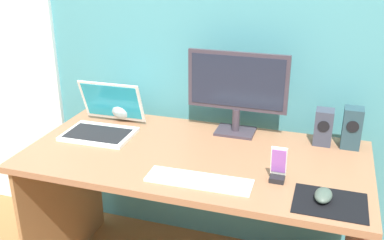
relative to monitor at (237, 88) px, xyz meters
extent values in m
cube|color=teal|center=(-0.11, 0.18, 0.31)|extent=(6.00, 0.04, 2.50)
cube|color=#996645|center=(-0.11, -0.27, -0.23)|extent=(1.45, 0.72, 0.03)
cube|color=#9B6A3E|center=(-0.80, -0.27, -0.59)|extent=(0.02, 0.68, 0.69)
cube|color=#3A313A|center=(0.00, 0.00, -0.21)|extent=(0.18, 0.14, 0.01)
cylinder|color=#3A313A|center=(0.00, 0.00, -0.16)|extent=(0.04, 0.04, 0.10)
cube|color=#3A313A|center=(0.00, 0.00, 0.03)|extent=(0.46, 0.02, 0.27)
cube|color=#1E2333|center=(0.00, -0.01, 0.03)|extent=(0.43, 0.00, 0.23)
cube|color=#26414A|center=(0.51, 0.00, -0.13)|extent=(0.08, 0.08, 0.18)
cylinder|color=black|center=(0.51, -0.04, -0.11)|extent=(0.05, 0.00, 0.05)
cube|color=#363B4A|center=(0.39, 0.00, -0.14)|extent=(0.08, 0.08, 0.16)
cylinder|color=black|center=(0.39, -0.04, -0.12)|extent=(0.05, 0.00, 0.05)
cube|color=white|center=(-0.59, -0.23, -0.21)|extent=(0.32, 0.23, 0.02)
cube|color=black|center=(-0.59, -0.24, -0.20)|extent=(0.28, 0.17, 0.00)
cube|color=white|center=(-0.60, -0.08, -0.10)|extent=(0.32, 0.09, 0.21)
cube|color=#26A5BF|center=(-0.60, -0.08, -0.10)|extent=(0.29, 0.07, 0.18)
sphere|color=silver|center=(-0.57, 0.01, -0.14)|extent=(0.17, 0.17, 0.17)
cube|color=white|center=(-0.03, -0.49, -0.21)|extent=(0.40, 0.12, 0.01)
cube|color=black|center=(0.45, -0.50, -0.22)|extent=(0.25, 0.20, 0.00)
ellipsoid|color=#475549|center=(0.42, -0.49, -0.20)|extent=(0.07, 0.11, 0.04)
cube|color=black|center=(0.25, -0.40, -0.21)|extent=(0.06, 0.05, 0.02)
cube|color=white|center=(0.25, -0.39, -0.14)|extent=(0.06, 0.03, 0.12)
cube|color=#A559BF|center=(0.25, -0.39, -0.14)|extent=(0.05, 0.02, 0.10)
camera|label=1|loc=(0.40, -1.90, 0.63)|focal=41.73mm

